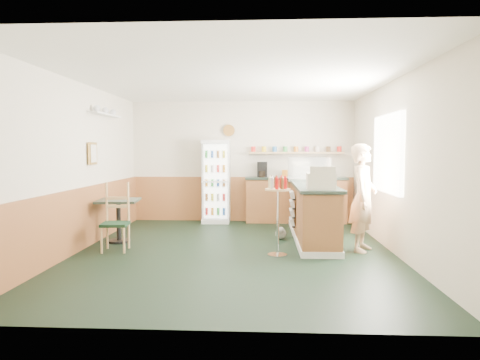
# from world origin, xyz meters

# --- Properties ---
(ground) EXTENTS (6.00, 6.00, 0.00)m
(ground) POSITION_xyz_m (0.00, 0.00, 0.00)
(ground) COLOR black
(ground) RESTS_ON ground
(room_envelope) EXTENTS (5.04, 6.02, 2.72)m
(room_envelope) POSITION_xyz_m (-0.23, 0.73, 1.52)
(room_envelope) COLOR beige
(room_envelope) RESTS_ON ground
(service_counter) EXTENTS (0.68, 3.01, 1.01)m
(service_counter) POSITION_xyz_m (1.35, 1.07, 0.46)
(service_counter) COLOR #A36634
(service_counter) RESTS_ON ground
(back_counter) EXTENTS (2.24, 0.42, 1.69)m
(back_counter) POSITION_xyz_m (1.19, 2.80, 0.55)
(back_counter) COLOR #A36634
(back_counter) RESTS_ON ground
(drinks_fridge) EXTENTS (0.60, 0.52, 1.83)m
(drinks_fridge) POSITION_xyz_m (-0.57, 2.74, 0.91)
(drinks_fridge) COLOR silver
(drinks_fridge) RESTS_ON ground
(display_case) EXTENTS (0.81, 0.42, 0.46)m
(display_case) POSITION_xyz_m (1.35, 1.59, 1.24)
(display_case) COLOR silver
(display_case) RESTS_ON service_counter
(cash_register) EXTENTS (0.44, 0.46, 0.24)m
(cash_register) POSITION_xyz_m (1.35, -0.09, 1.13)
(cash_register) COLOR beige
(cash_register) RESTS_ON service_counter
(shopkeeper) EXTENTS (0.60, 0.69, 1.71)m
(shopkeeper) POSITION_xyz_m (2.05, 0.14, 0.85)
(shopkeeper) COLOR tan
(shopkeeper) RESTS_ON ground
(condiment_stand) EXTENTS (0.38, 0.38, 1.20)m
(condiment_stand) POSITION_xyz_m (0.69, -0.24, 0.81)
(condiment_stand) COLOR silver
(condiment_stand) RESTS_ON ground
(newspaper_rack) EXTENTS (0.09, 0.40, 0.64)m
(newspaper_rack) POSITION_xyz_m (0.99, 1.02, 0.55)
(newspaper_rack) COLOR black
(newspaper_rack) RESTS_ON ground
(cafe_table) EXTENTS (0.75, 0.75, 0.75)m
(cafe_table) POSITION_xyz_m (-2.05, 0.58, 0.53)
(cafe_table) COLOR black
(cafe_table) RESTS_ON ground
(cafe_chair) EXTENTS (0.44, 0.44, 1.09)m
(cafe_chair) POSITION_xyz_m (-1.88, 0.02, 0.57)
(cafe_chair) COLOR black
(cafe_chair) RESTS_ON ground
(dog_doorstop) EXTENTS (0.20, 0.25, 0.24)m
(dog_doorstop) POSITION_xyz_m (0.79, 0.97, 0.11)
(dog_doorstop) COLOR gray
(dog_doorstop) RESTS_ON ground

